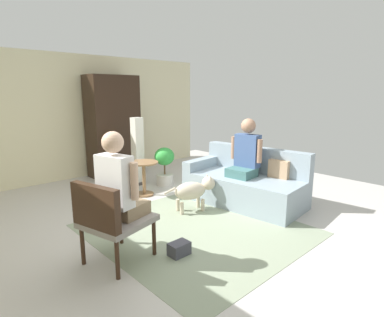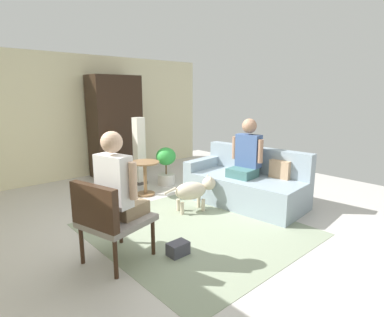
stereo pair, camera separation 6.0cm
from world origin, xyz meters
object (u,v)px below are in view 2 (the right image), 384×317
Objects in this scene: column_lamp at (139,152)px; potted_plant at (166,164)px; armchair at (108,216)px; handbag at (178,249)px; person_on_armchair at (117,183)px; couch at (246,184)px; dog at (194,190)px; person_on_couch at (247,153)px; armoire_cabinet at (115,126)px; round_end_table at (145,174)px.

potted_plant is at bearing -47.07° from column_lamp.
armchair is 3.95× the size of handbag.
armchair is 0.98× the size of person_on_armchair.
person_on_armchair is 1.25× the size of potted_plant.
couch is at bearing -70.99° from column_lamp.
dog is 3.48× the size of handbag.
person_on_couch is 1.76m from potted_plant.
couch is 2.17× the size of armchair.
person_on_couch is 1.14× the size of dog.
potted_plant is at bearing 55.32° from handbag.
armchair reaches higher than couch.
dog is 0.38× the size of armoire_cabinet.
handbag is (-1.55, -2.24, -0.34)m from potted_plant.
person_on_couch is 2.38m from person_on_armchair.
round_end_table is 0.74m from column_lamp.
couch is 3.15m from armoire_cabinet.
handbag is at bearing -36.65° from person_on_armchair.
potted_plant reaches higher than handbag.
person_on_couch reaches higher than dog.
potted_plant is at bearing 42.30° from person_on_armchair.
round_end_table is at bearing 49.03° from person_on_armchair.
column_lamp reaches higher than handbag.
couch is 2.47m from person_on_armchair.
person_on_couch reaches higher than armchair.
armoire_cabinet is at bearing 102.71° from couch.
armchair is 1.77m from dog.
armchair is 0.35m from person_on_armchair.
couch is 2.12× the size of person_on_armchair.
round_end_table is 0.46× the size of column_lamp.
couch is at bearing -78.08° from potted_plant.
couch is at bearing 5.51° from armchair.
armchair is 1.14× the size of dog.
person_on_couch is at bearing 4.45° from person_on_armchair.
person_on_armchair is at bearing -162.09° from dog.
potted_plant reaches higher than round_end_table.
armoire_cabinet reaches higher than armchair.
couch is 0.93× the size of armoire_cabinet.
column_lamp is at bearing 52.86° from person_on_armchair.
column_lamp is (-0.70, 2.03, 0.33)m from couch.
round_end_table is at bearing -101.54° from armoire_cabinet.
armoire_cabinet is at bearing 85.98° from dog.
dog is 0.61× the size of column_lamp.
person_on_couch is 1.53× the size of round_end_table.
armoire_cabinet reaches higher than couch.
person_on_armchair is (0.14, 0.04, 0.32)m from armchair.
armchair is at bearing -120.08° from armoire_cabinet.
potted_plant is (-0.32, 1.68, -0.41)m from person_on_couch.
person_on_armchair reaches higher than column_lamp.
dog is (-0.86, 0.29, 0.02)m from couch.
handbag is (-0.90, -1.99, -0.30)m from round_end_table.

